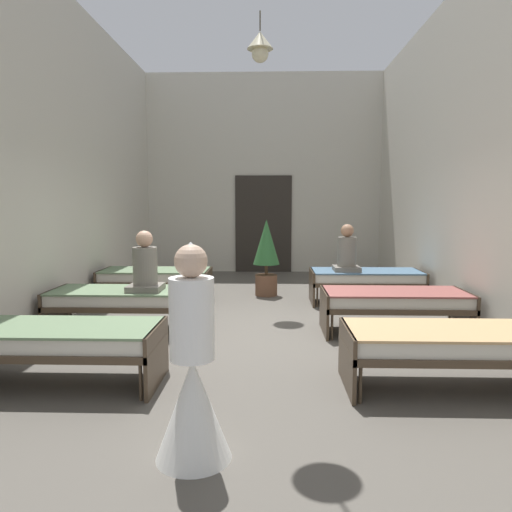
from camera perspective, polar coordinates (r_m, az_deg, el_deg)
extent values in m
cube|color=#59544C|center=(6.49, 0.13, -9.55)|extent=(6.36, 11.81, 0.10)
cube|color=beige|center=(11.96, 0.92, 9.84)|extent=(6.16, 0.20, 4.88)
cube|color=beige|center=(7.02, -25.54, 11.58)|extent=(0.20, 11.21, 4.88)
cube|color=beige|center=(6.87, 26.42, 11.67)|extent=(0.20, 11.21, 4.88)
cube|color=#2D2823|center=(11.83, 0.90, 3.86)|extent=(1.40, 0.06, 2.40)
cylinder|color=brown|center=(8.72, 0.50, 26.48)|extent=(0.02, 0.02, 0.32)
cone|color=beige|center=(8.62, 0.49, 24.55)|extent=(0.44, 0.44, 0.28)
sphere|color=beige|center=(8.55, 0.49, 23.15)|extent=(0.28, 0.28, 0.28)
cylinder|color=#473828|center=(4.42, -13.73, -14.53)|extent=(0.03, 0.03, 0.34)
cylinder|color=#473828|center=(5.08, -11.52, -11.68)|extent=(0.03, 0.03, 0.34)
cube|color=#473828|center=(4.97, -22.53, -9.99)|extent=(1.90, 0.84, 0.07)
cube|color=#473828|center=(4.69, -11.85, -11.70)|extent=(0.04, 0.84, 0.57)
cube|color=silver|center=(4.94, -22.58, -8.82)|extent=(1.82, 0.78, 0.14)
cube|color=slate|center=(4.92, -22.62, -7.90)|extent=(1.86, 0.82, 0.02)
cylinder|color=#473828|center=(4.34, 12.45, -14.89)|extent=(0.03, 0.03, 0.34)
cylinder|color=#473828|center=(5.01, 10.90, -11.92)|extent=(0.03, 0.03, 0.34)
cube|color=#473828|center=(4.83, 22.06, -10.42)|extent=(1.90, 0.84, 0.07)
cube|color=#473828|center=(4.63, 10.90, -11.96)|extent=(0.04, 0.84, 0.57)
cube|color=silver|center=(4.80, 22.12, -9.22)|extent=(1.82, 0.78, 0.14)
cube|color=tan|center=(4.78, 22.16, -8.27)|extent=(1.86, 0.82, 0.02)
cylinder|color=#473828|center=(6.72, -23.86, -7.59)|extent=(0.03, 0.03, 0.34)
cylinder|color=#473828|center=(7.36, -21.43, -6.29)|extent=(0.03, 0.03, 0.34)
cylinder|color=#473828|center=(6.18, -9.00, -8.32)|extent=(0.03, 0.03, 0.34)
cylinder|color=#473828|center=(6.87, -7.88, -6.80)|extent=(0.03, 0.03, 0.34)
cube|color=#473828|center=(6.69, -15.83, -5.55)|extent=(1.90, 0.84, 0.07)
cube|color=#473828|center=(7.04, -23.08, -5.96)|extent=(0.04, 0.84, 0.57)
cube|color=#473828|center=(6.49, -7.90, -6.53)|extent=(0.04, 0.84, 0.57)
cube|color=silver|center=(6.67, -15.86, -4.67)|extent=(1.82, 0.78, 0.14)
cube|color=slate|center=(6.65, -15.88, -3.98)|extent=(1.86, 0.82, 0.02)
cylinder|color=#473828|center=(6.13, 9.14, -8.46)|extent=(0.03, 0.03, 0.34)
cylinder|color=#473828|center=(6.82, 8.36, -6.90)|extent=(0.03, 0.03, 0.34)
cylinder|color=#473828|center=(6.58, 24.49, -7.92)|extent=(0.03, 0.03, 0.34)
cylinder|color=#473828|center=(7.23, 22.29, -6.56)|extent=(0.03, 0.03, 0.34)
cube|color=#473828|center=(6.59, 16.33, -5.75)|extent=(1.90, 0.84, 0.07)
cube|color=#473828|center=(6.44, 8.22, -6.63)|extent=(0.04, 0.84, 0.57)
cube|color=#473828|center=(6.90, 23.85, -6.24)|extent=(0.04, 0.84, 0.57)
cube|color=silver|center=(6.57, 16.36, -4.85)|extent=(1.82, 0.78, 0.14)
cube|color=#8C4C47|center=(6.55, 16.38, -4.15)|extent=(1.86, 0.82, 0.02)
cylinder|color=#473828|center=(8.43, -18.29, -4.58)|extent=(0.03, 0.03, 0.34)
cylinder|color=#473828|center=(9.10, -16.74, -3.73)|extent=(0.03, 0.03, 0.34)
cylinder|color=#473828|center=(8.01, -6.47, -4.87)|extent=(0.03, 0.03, 0.34)
cylinder|color=#473828|center=(8.71, -5.79, -3.94)|extent=(0.03, 0.03, 0.34)
cube|color=#473828|center=(8.49, -11.97, -2.92)|extent=(1.90, 0.84, 0.07)
cube|color=#473828|center=(8.77, -17.88, -3.38)|extent=(0.04, 0.84, 0.57)
cube|color=#473828|center=(8.33, -5.71, -3.60)|extent=(0.04, 0.84, 0.57)
cube|color=silver|center=(8.47, -11.98, -2.22)|extent=(1.82, 0.78, 0.14)
cube|color=slate|center=(8.46, -12.00, -1.67)|extent=(1.86, 0.82, 0.02)
cylinder|color=#473828|center=(7.97, 7.39, -4.94)|extent=(0.03, 0.03, 0.34)
cylinder|color=#473828|center=(8.67, 6.93, -4.00)|extent=(0.03, 0.03, 0.34)
cylinder|color=#473828|center=(8.32, 19.45, -4.77)|extent=(0.03, 0.03, 0.34)
cylinder|color=#473828|center=(9.00, 18.06, -3.90)|extent=(0.03, 0.03, 0.34)
cube|color=#473828|center=(8.41, 13.09, -3.04)|extent=(1.90, 0.84, 0.07)
cube|color=#473828|center=(8.29, 6.75, -3.66)|extent=(0.04, 0.84, 0.57)
cube|color=#473828|center=(8.65, 19.13, -3.55)|extent=(0.04, 0.84, 0.57)
cube|color=silver|center=(8.39, 13.11, -2.33)|extent=(1.82, 0.78, 0.14)
cube|color=slate|center=(8.38, 13.12, -1.77)|extent=(1.86, 0.82, 0.02)
cone|color=white|center=(3.39, -7.57, -17.79)|extent=(0.52, 0.52, 0.70)
cylinder|color=white|center=(3.19, -7.74, -7.49)|extent=(0.30, 0.30, 0.55)
sphere|color=beige|center=(3.12, -7.85, -0.60)|extent=(0.22, 0.22, 0.22)
cone|color=white|center=(3.11, -7.87, 0.81)|extent=(0.18, 0.18, 0.10)
cylinder|color=slate|center=(6.43, -13.21, -1.53)|extent=(0.32, 0.32, 0.58)
cube|color=slate|center=(6.47, -13.15, -3.73)|extent=(0.44, 0.44, 0.08)
sphere|color=tan|center=(6.38, -13.30, 2.02)|extent=(0.22, 0.22, 0.22)
cylinder|color=slate|center=(8.21, 10.88, 0.23)|extent=(0.32, 0.32, 0.58)
cube|color=slate|center=(8.24, 10.84, -1.49)|extent=(0.44, 0.44, 0.08)
sphere|color=#A87A5B|center=(8.18, 10.94, 3.02)|extent=(0.22, 0.22, 0.22)
cylinder|color=brown|center=(8.90, 1.24, -3.52)|extent=(0.41, 0.41, 0.39)
cylinder|color=brown|center=(8.85, 1.25, -1.63)|extent=(0.06, 0.06, 0.20)
cone|color=#2D6633|center=(8.79, 1.26, 1.71)|extent=(0.49, 0.49, 0.83)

